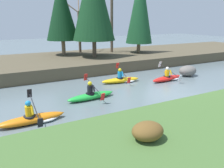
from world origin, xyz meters
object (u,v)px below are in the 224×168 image
at_px(kayaker_lead, 168,78).
at_px(kayaker_far_back, 34,118).
at_px(boulder_midstream, 188,71).
at_px(kayaker_trailing, 91,95).
at_px(kayaker_middle, 122,80).

bearing_deg(kayaker_lead, kayaker_far_back, -170.89).
height_order(kayaker_far_back, boulder_midstream, kayaker_far_back).
bearing_deg(kayaker_trailing, boulder_midstream, 3.98).
bearing_deg(kayaker_trailing, kayaker_middle, 28.63).
xyz_separation_m(kayaker_lead, kayaker_far_back, (-9.49, -2.53, 0.00)).
xyz_separation_m(kayaker_lead, kayaker_middle, (-3.16, 1.10, 0.00)).
bearing_deg(kayaker_far_back, kayaker_middle, 27.71).
height_order(kayaker_lead, kayaker_far_back, same).
bearing_deg(kayaker_middle, kayaker_lead, -13.14).
distance_m(kayaker_trailing, kayaker_far_back, 3.55).
bearing_deg(kayaker_lead, kayaker_middle, 155.05).
bearing_deg(kayaker_far_back, kayaker_trailing, 23.46).
distance_m(kayaker_lead, kayaker_middle, 3.34).
bearing_deg(kayaker_middle, kayaker_trailing, -140.22).
xyz_separation_m(kayaker_trailing, kayaker_far_back, (-3.20, -1.53, -0.02)).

